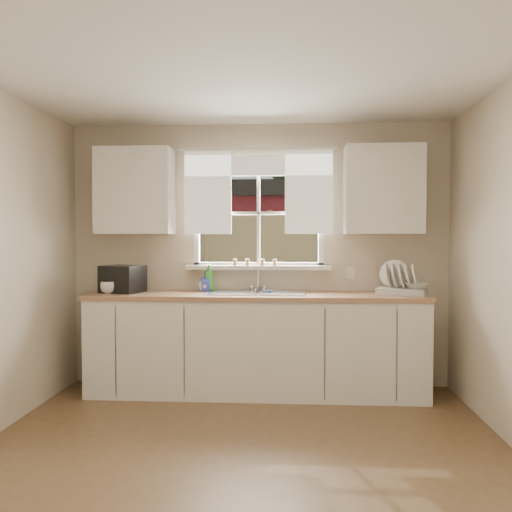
# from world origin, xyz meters

# --- Properties ---
(ground) EXTENTS (4.00, 4.00, 0.00)m
(ground) POSITION_xyz_m (0.00, 0.00, 0.00)
(ground) COLOR brown
(ground) RESTS_ON ground
(room_walls) EXTENTS (3.62, 4.02, 2.50)m
(room_walls) POSITION_xyz_m (0.00, -0.07, 1.24)
(room_walls) COLOR beige
(room_walls) RESTS_ON ground
(ceiling) EXTENTS (3.60, 4.00, 0.02)m
(ceiling) POSITION_xyz_m (0.00, 0.00, 2.50)
(ceiling) COLOR silver
(ceiling) RESTS_ON room_walls
(window) EXTENTS (1.38, 0.16, 1.06)m
(window) POSITION_xyz_m (0.00, 2.00, 1.49)
(window) COLOR white
(window) RESTS_ON room_walls
(curtains) EXTENTS (1.50, 0.03, 0.81)m
(curtains) POSITION_xyz_m (0.00, 1.95, 1.93)
(curtains) COLOR white
(curtains) RESTS_ON room_walls
(base_cabinets) EXTENTS (3.00, 0.62, 0.87)m
(base_cabinets) POSITION_xyz_m (0.00, 1.68, 0.43)
(base_cabinets) COLOR silver
(base_cabinets) RESTS_ON ground
(countertop) EXTENTS (3.04, 0.65, 0.04)m
(countertop) POSITION_xyz_m (0.00, 1.68, 0.89)
(countertop) COLOR #A27451
(countertop) RESTS_ON base_cabinets
(upper_cabinet_left) EXTENTS (0.70, 0.33, 0.80)m
(upper_cabinet_left) POSITION_xyz_m (-1.15, 1.82, 1.85)
(upper_cabinet_left) COLOR silver
(upper_cabinet_left) RESTS_ON room_walls
(upper_cabinet_right) EXTENTS (0.70, 0.33, 0.80)m
(upper_cabinet_right) POSITION_xyz_m (1.15, 1.82, 1.85)
(upper_cabinet_right) COLOR silver
(upper_cabinet_right) RESTS_ON room_walls
(wall_outlet) EXTENTS (0.08, 0.01, 0.12)m
(wall_outlet) POSITION_xyz_m (0.88, 1.99, 1.08)
(wall_outlet) COLOR beige
(wall_outlet) RESTS_ON room_walls
(sill_jars) EXTENTS (0.42, 0.04, 0.06)m
(sill_jars) POSITION_xyz_m (-0.03, 1.94, 1.18)
(sill_jars) COLOR brown
(sill_jars) RESTS_ON window
(backyard) EXTENTS (20.00, 10.00, 6.13)m
(backyard) POSITION_xyz_m (0.58, 8.42, 3.46)
(backyard) COLOR #335421
(backyard) RESTS_ON ground
(sink) EXTENTS (0.88, 0.52, 0.40)m
(sink) POSITION_xyz_m (0.00, 1.71, 0.84)
(sink) COLOR #B7B7BC
(sink) RESTS_ON countertop
(dish_rack) EXTENTS (0.50, 0.44, 0.30)m
(dish_rack) POSITION_xyz_m (1.30, 1.71, 0.99)
(dish_rack) COLOR silver
(dish_rack) RESTS_ON countertop
(bowl) EXTENTS (0.23, 0.23, 0.05)m
(bowl) POSITION_xyz_m (1.42, 1.66, 0.99)
(bowl) COLOR silver
(bowl) RESTS_ON dish_rack
(soap_bottle_a) EXTENTS (0.11, 0.11, 0.26)m
(soap_bottle_a) POSITION_xyz_m (-0.46, 1.87, 1.04)
(soap_bottle_a) COLOR #328E2E
(soap_bottle_a) RESTS_ON countertop
(soap_bottle_b) EXTENTS (0.10, 0.10, 0.18)m
(soap_bottle_b) POSITION_xyz_m (-0.49, 1.85, 1.00)
(soap_bottle_b) COLOR #3240BD
(soap_bottle_b) RESTS_ON countertop
(soap_bottle_c) EXTENTS (0.14, 0.14, 0.14)m
(soap_bottle_c) POSITION_xyz_m (-0.50, 1.86, 0.98)
(soap_bottle_c) COLOR beige
(soap_bottle_c) RESTS_ON countertop
(saucer) EXTENTS (0.19, 0.19, 0.01)m
(saucer) POSITION_xyz_m (-1.27, 1.67, 0.92)
(saucer) COLOR white
(saucer) RESTS_ON countertop
(cup) EXTENTS (0.14, 0.14, 0.11)m
(cup) POSITION_xyz_m (-1.33, 1.58, 0.96)
(cup) COLOR white
(cup) RESTS_ON countertop
(black_appliance) EXTENTS (0.41, 0.38, 0.25)m
(black_appliance) POSITION_xyz_m (-1.23, 1.70, 1.03)
(black_appliance) COLOR black
(black_appliance) RESTS_ON countertop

